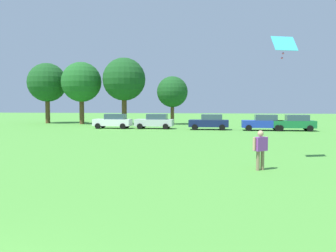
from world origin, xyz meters
name	(u,v)px	position (x,y,z in m)	size (l,w,h in m)	color
ground_plane	(170,134)	(0.00, 30.00, 0.00)	(160.00, 160.00, 0.00)	#4C9338
adult_bystander	(260,147)	(6.39, 11.77, 0.99)	(0.66, 0.57, 1.67)	#8C7259
kite	(284,45)	(7.71, 14.40, 5.61)	(1.29, 0.90, 1.11)	#3FBFE5
parked_car_white_0	(113,121)	(-7.56, 36.29, 0.86)	(4.30, 2.02, 1.68)	white
parked_car_silver_1	(155,121)	(-2.72, 36.47, 0.86)	(4.30, 2.02, 1.68)	silver
parked_car_navy_2	(209,122)	(3.49, 35.83, 0.86)	(4.30, 2.02, 1.68)	#141E4C
parked_car_blue_3	(263,122)	(9.17, 35.43, 0.86)	(4.30, 2.02, 1.68)	#1E38AD
parked_car_green_4	(294,123)	(12.36, 35.42, 0.86)	(4.30, 2.02, 1.68)	#196B38
tree_far_left	(47,83)	(-20.60, 46.06, 5.97)	(5.68, 5.68, 8.85)	brown
tree_left	(81,82)	(-14.76, 44.67, 5.90)	(5.61, 5.61, 8.73)	brown
tree_right	(124,79)	(-8.55, 44.62, 6.22)	(5.91, 5.91, 9.21)	brown
tree_far_right	(172,92)	(-1.95, 45.59, 4.50)	(4.28, 4.28, 6.66)	brown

